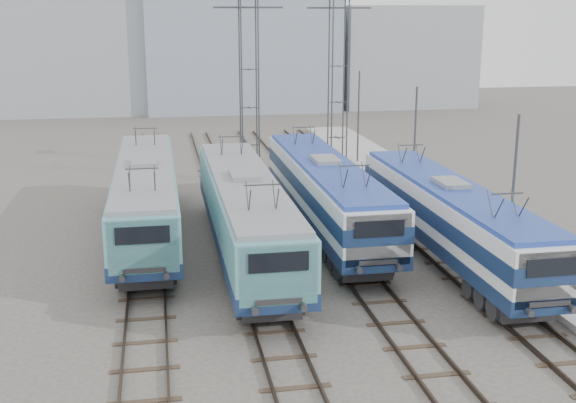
# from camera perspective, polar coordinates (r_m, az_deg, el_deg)

# --- Properties ---
(ground) EXTENTS (160.00, 160.00, 0.00)m
(ground) POSITION_cam_1_polar(r_m,az_deg,el_deg) (28.22, 2.82, -8.30)
(ground) COLOR #514C47
(platform) EXTENTS (4.00, 70.00, 0.30)m
(platform) POSITION_cam_1_polar(r_m,az_deg,el_deg) (38.58, 15.01, -2.22)
(platform) COLOR #9E9E99
(platform) RESTS_ON ground
(locomotive_far_left) EXTENTS (2.95, 18.63, 3.51)m
(locomotive_far_left) POSITION_cam_1_polar(r_m,az_deg,el_deg) (36.44, -11.18, 0.56)
(locomotive_far_left) COLOR #15294F
(locomotive_far_left) RESTS_ON ground
(locomotive_center_left) EXTENTS (2.96, 18.72, 3.52)m
(locomotive_center_left) POSITION_cam_1_polar(r_m,az_deg,el_deg) (32.86, -3.38, -0.69)
(locomotive_center_left) COLOR #15294F
(locomotive_center_left) RESTS_ON ground
(locomotive_center_right) EXTENTS (2.91, 18.40, 3.46)m
(locomotive_center_right) POSITION_cam_1_polar(r_m,az_deg,el_deg) (36.64, 3.01, 0.94)
(locomotive_center_right) COLOR #15294F
(locomotive_center_right) RESTS_ON ground
(locomotive_far_right) EXTENTS (2.78, 17.59, 3.31)m
(locomotive_far_right) POSITION_cam_1_polar(r_m,az_deg,el_deg) (33.15, 12.72, -1.03)
(locomotive_far_right) COLOR #15294F
(locomotive_far_right) RESTS_ON ground
(catenary_tower_west) EXTENTS (4.50, 1.20, 12.00)m
(catenary_tower_west) POSITION_cam_1_polar(r_m,az_deg,el_deg) (47.88, -3.09, 9.36)
(catenary_tower_west) COLOR #3F4247
(catenary_tower_west) RESTS_ON ground
(catenary_tower_east) EXTENTS (4.50, 1.20, 12.00)m
(catenary_tower_east) POSITION_cam_1_polar(r_m,az_deg,el_deg) (51.05, 3.98, 9.67)
(catenary_tower_east) COLOR #3F4247
(catenary_tower_east) RESTS_ON ground
(mast_front) EXTENTS (0.12, 0.12, 7.00)m
(mast_front) POSITION_cam_1_polar(r_m,az_deg,el_deg) (31.85, 17.32, 0.34)
(mast_front) COLOR #3F4247
(mast_front) RESTS_ON ground
(mast_mid) EXTENTS (0.12, 0.12, 7.00)m
(mast_mid) POSITION_cam_1_polar(r_m,az_deg,el_deg) (42.59, 9.96, 4.25)
(mast_mid) COLOR #3F4247
(mast_mid) RESTS_ON ground
(mast_rear) EXTENTS (0.12, 0.12, 7.00)m
(mast_rear) POSITION_cam_1_polar(r_m,az_deg,el_deg) (53.86, 5.58, 6.52)
(mast_rear) COLOR #3F4247
(mast_rear) RESTS_ON ground
(building_west) EXTENTS (18.00, 12.00, 14.00)m
(building_west) POSITION_cam_1_polar(r_m,az_deg,el_deg) (87.77, -15.82, 11.43)
(building_west) COLOR #949DA5
(building_west) RESTS_ON ground
(building_center) EXTENTS (22.00, 14.00, 18.00)m
(building_center) POSITION_cam_1_polar(r_m,az_deg,el_deg) (87.90, -3.84, 13.24)
(building_center) COLOR #8C99AC
(building_center) RESTS_ON ground
(building_east) EXTENTS (16.00, 12.00, 12.00)m
(building_east) POSITION_cam_1_polar(r_m,az_deg,el_deg) (92.45, 8.85, 11.30)
(building_east) COLOR #949DA5
(building_east) RESTS_ON ground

